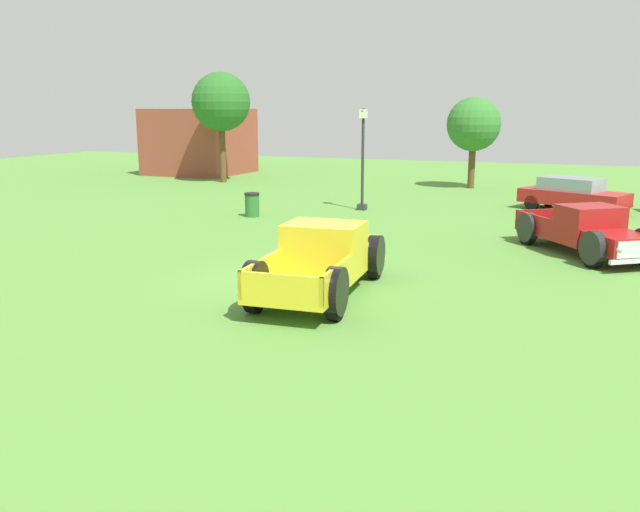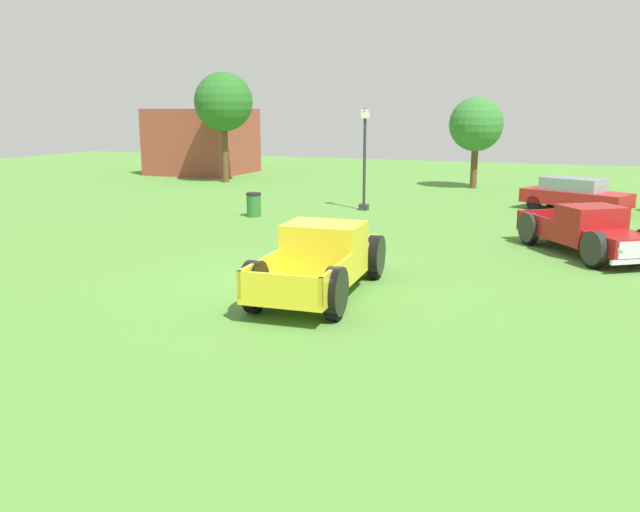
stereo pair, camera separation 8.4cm
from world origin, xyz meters
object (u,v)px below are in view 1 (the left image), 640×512
(pickup_truck_foreground, at_px, (325,258))
(oak_tree_east, at_px, (474,125))
(oak_tree_west, at_px, (221,102))
(lamp_post_near, at_px, (363,157))
(pickup_truck_behind_left, at_px, (590,232))
(sedan_distant_b, at_px, (573,194))
(trash_can, at_px, (252,205))

(pickup_truck_foreground, relative_size, oak_tree_east, 1.12)
(oak_tree_east, height_order, oak_tree_west, oak_tree_west)
(lamp_post_near, bearing_deg, oak_tree_west, 145.56)
(pickup_truck_foreground, xyz_separation_m, oak_tree_east, (0.07, 22.07, 2.59))
(pickup_truck_behind_left, xyz_separation_m, oak_tree_east, (-5.76, 15.91, 2.66))
(pickup_truck_foreground, distance_m, sedan_distant_b, 16.00)
(lamp_post_near, bearing_deg, sedan_distant_b, 18.25)
(lamp_post_near, bearing_deg, pickup_truck_behind_left, -35.17)
(trash_can, bearing_deg, oak_tree_east, 63.00)
(trash_can, relative_size, oak_tree_west, 0.15)
(pickup_truck_foreground, height_order, pickup_truck_behind_left, pickup_truck_foreground)
(pickup_truck_behind_left, height_order, lamp_post_near, lamp_post_near)
(pickup_truck_foreground, xyz_separation_m, oak_tree_west, (-13.82, 19.80, 3.77))
(lamp_post_near, relative_size, trash_can, 4.45)
(trash_can, xyz_separation_m, oak_tree_east, (6.60, 12.96, 2.88))
(oak_tree_east, bearing_deg, pickup_truck_foreground, -90.19)
(pickup_truck_foreground, bearing_deg, oak_tree_east, 89.81)
(pickup_truck_foreground, bearing_deg, oak_tree_west, 124.92)
(sedan_distant_b, bearing_deg, pickup_truck_foreground, -109.21)
(pickup_truck_behind_left, height_order, oak_tree_west, oak_tree_west)
(oak_tree_west, bearing_deg, lamp_post_near, -34.44)
(sedan_distant_b, height_order, trash_can, sedan_distant_b)
(lamp_post_near, xyz_separation_m, oak_tree_west, (-10.82, 7.42, 2.32))
(pickup_truck_foreground, distance_m, lamp_post_near, 12.82)
(sedan_distant_b, distance_m, trash_can, 13.23)
(sedan_distant_b, bearing_deg, oak_tree_west, 166.19)
(pickup_truck_behind_left, bearing_deg, lamp_post_near, 144.83)
(pickup_truck_foreground, relative_size, trash_can, 5.65)
(lamp_post_near, height_order, trash_can, lamp_post_near)
(sedan_distant_b, bearing_deg, lamp_post_near, -161.75)
(lamp_post_near, relative_size, oak_tree_east, 0.88)
(pickup_truck_foreground, height_order, sedan_distant_b, pickup_truck_foreground)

